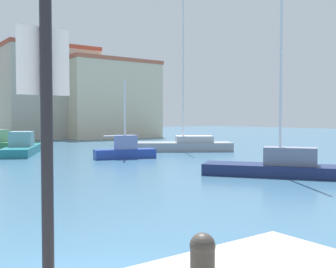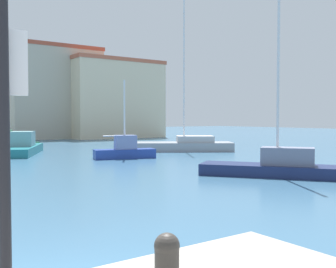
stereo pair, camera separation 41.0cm
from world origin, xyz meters
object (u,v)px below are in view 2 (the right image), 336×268
at_px(sailboat_blue_center_channel, 125,150).
at_px(mooring_bollard, 167,258).
at_px(sailboat_navy_far_left, 280,166).
at_px(motorboat_teal_distant_north, 23,147).
at_px(sailboat_grey_outer_mooring, 186,145).

bearing_deg(sailboat_blue_center_channel, mooring_bollard, -118.29).
xyz_separation_m(sailboat_navy_far_left, motorboat_teal_distant_north, (-6.32, 18.97, 0.04)).
distance_m(mooring_bollard, motorboat_teal_distant_north, 28.90).
xyz_separation_m(sailboat_blue_center_channel, motorboat_teal_distant_north, (-4.67, 7.29, -0.04)).
bearing_deg(mooring_bollard, sailboat_blue_center_channel, 61.71).
height_order(sailboat_blue_center_channel, sailboat_navy_far_left, sailboat_navy_far_left).
xyz_separation_m(sailboat_grey_outer_mooring, motorboat_teal_distant_north, (-11.87, 4.72, 0.02)).
height_order(mooring_bollard, sailboat_blue_center_channel, sailboat_blue_center_channel).
xyz_separation_m(mooring_bollard, sailboat_navy_far_left, (12.88, 9.17, -0.82)).
bearing_deg(sailboat_blue_center_channel, motorboat_teal_distant_north, 122.63).
height_order(sailboat_blue_center_channel, sailboat_grey_outer_mooring, sailboat_grey_outer_mooring).
xyz_separation_m(mooring_bollard, sailboat_grey_outer_mooring, (18.42, 23.42, -0.80)).
bearing_deg(motorboat_teal_distant_north, sailboat_navy_far_left, -71.56).
relative_size(sailboat_navy_far_left, motorboat_teal_distant_north, 1.35).
relative_size(mooring_bollard, motorboat_teal_distant_north, 0.07).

